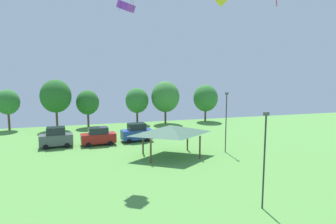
{
  "coord_description": "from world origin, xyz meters",
  "views": [
    {
      "loc": [
        -4.04,
        4.2,
        9.53
      ],
      "look_at": [
        -0.15,
        17.02,
        7.74
      ],
      "focal_mm": 32.0,
      "sensor_mm": 36.0,
      "label": 1
    }
  ],
  "objects": [
    {
      "name": "treeline_tree_6",
      "position": [
        19.69,
        57.34,
        4.52
      ],
      "size": [
        4.72,
        4.72,
        7.13
      ],
      "color": "brown",
      "rests_on": "ground"
    },
    {
      "name": "light_post_2",
      "position": [
        8.12,
        21.4,
        3.84
      ],
      "size": [
        0.36,
        0.2,
        6.86
      ],
      "color": "#2D2D33",
      "rests_on": "ground"
    },
    {
      "name": "treeline_tree_2",
      "position": [
        -7.47,
        56.46,
        5.6
      ],
      "size": [
        4.97,
        4.97,
        8.35
      ],
      "color": "brown",
      "rests_on": "ground"
    },
    {
      "name": "park_pavilion",
      "position": [
        5.88,
        35.91,
        3.08
      ],
      "size": [
        7.2,
        5.06,
        3.6
      ],
      "color": "brown",
      "rests_on": "ground"
    },
    {
      "name": "treeline_tree_1",
      "position": [
        -15.05,
        58.49,
        4.64
      ],
      "size": [
        3.75,
        3.75,
        6.73
      ],
      "color": "brown",
      "rests_on": "ground"
    },
    {
      "name": "treeline_tree_5",
      "position": [
        11.47,
        57.02,
        5.01
      ],
      "size": [
        5.19,
        5.19,
        7.87
      ],
      "color": "brown",
      "rests_on": "ground"
    },
    {
      "name": "parked_car_third_from_left",
      "position": [
        3.62,
        44.39,
        1.23
      ],
      "size": [
        4.33,
        2.39,
        2.52
      ],
      "rotation": [
        0.0,
        0.0,
        0.09
      ],
      "color": "#234299",
      "rests_on": "ground"
    },
    {
      "name": "treeline_tree_4",
      "position": [
        6.31,
        57.82,
        4.38
      ],
      "size": [
        4.18,
        4.18,
        6.7
      ],
      "color": "brown",
      "rests_on": "ground"
    },
    {
      "name": "light_post_1",
      "position": [
        12.67,
        35.62,
        3.99
      ],
      "size": [
        0.36,
        0.2,
        7.17
      ],
      "color": "#2D2D33",
      "rests_on": "ground"
    },
    {
      "name": "treeline_tree_3",
      "position": [
        -2.41,
        57.43,
        4.31
      ],
      "size": [
        3.88,
        3.88,
        6.46
      ],
      "color": "brown",
      "rests_on": "ground"
    },
    {
      "name": "parked_car_leftmost",
      "position": [
        -6.85,
        44.05,
        1.26
      ],
      "size": [
        4.14,
        2.23,
        2.59
      ],
      "rotation": [
        0.0,
        0.0,
        0.06
      ],
      "color": "#4C5156",
      "rests_on": "ground"
    },
    {
      "name": "parked_car_second_from_left",
      "position": [
        -1.62,
        43.73,
        1.16
      ],
      "size": [
        4.55,
        2.23,
        2.36
      ],
      "rotation": [
        0.0,
        0.0,
        0.06
      ],
      "color": "maroon",
      "rests_on": "ground"
    }
  ]
}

